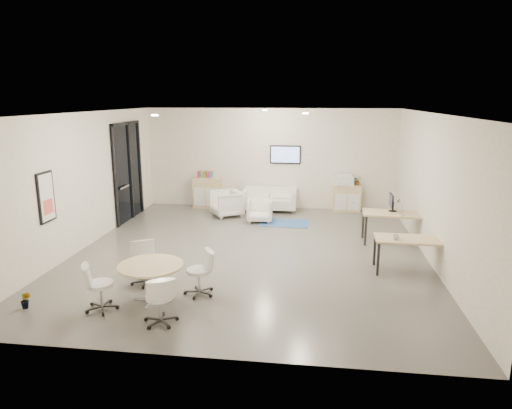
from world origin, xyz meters
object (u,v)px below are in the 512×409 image
object	(u,v)px
sideboard_left	(207,193)
armchair_left	(227,202)
loveseat	(270,200)
armchair_right	(260,209)
round_table	(151,269)
desk_front	(409,242)
desk_rear	(393,216)
sideboard_right	(347,198)

from	to	relation	value
sideboard_left	armchair_left	xyz separation A→B (m)	(0.86, -1.03, -0.06)
armchair_left	loveseat	bearing A→B (deg)	92.97
armchair_right	round_table	xyz separation A→B (m)	(-1.24, -5.56, 0.25)
armchair_right	desk_front	world-z (taller)	armchair_right
sideboard_left	desk_rear	size ratio (longest dim) A/B	0.64
armchair_left	armchair_right	xyz separation A→B (m)	(1.08, -0.51, -0.07)
round_table	sideboard_left	bearing A→B (deg)	95.57
sideboard_left	desk_front	distance (m)	7.43
armchair_right	round_table	distance (m)	5.70
sideboard_right	armchair_right	xyz separation A→B (m)	(-2.58, -1.57, -0.06)
sideboard_right	round_table	world-z (taller)	sideboard_right
desk_rear	desk_front	distance (m)	1.95
sideboard_right	sideboard_left	bearing A→B (deg)	-179.76
armchair_right	desk_rear	xyz separation A→B (m)	(3.50, -1.55, 0.33)
armchair_left	desk_front	world-z (taller)	armchair_left
desk_rear	armchair_left	bearing A→B (deg)	160.29
armchair_left	armchair_right	distance (m)	1.20
armchair_right	round_table	bearing A→B (deg)	-105.96
loveseat	desk_front	bearing A→B (deg)	-57.37
desk_rear	round_table	distance (m)	6.21
sideboard_right	desk_front	distance (m)	5.15
sideboard_left	sideboard_right	distance (m)	4.52
armchair_right	desk_rear	distance (m)	3.84
loveseat	desk_front	xyz separation A→B (m)	(3.35, -4.87, 0.30)
loveseat	armchair_left	world-z (taller)	armchair_left
desk_rear	desk_front	world-z (taller)	desk_rear
desk_front	armchair_left	bearing A→B (deg)	140.01
armchair_left	desk_rear	distance (m)	5.03
armchair_left	round_table	distance (m)	6.08
armchair_right	desk_rear	bearing A→B (deg)	-27.22
armchair_left	sideboard_right	bearing A→B (deg)	74.11
desk_rear	desk_front	size ratio (longest dim) A/B	1.10
sideboard_right	round_table	xyz separation A→B (m)	(-3.83, -7.13, 0.18)
armchair_right	desk_rear	world-z (taller)	desk_rear
sideboard_left	armchair_left	size ratio (longest dim) A/B	1.15
round_table	armchair_left	bearing A→B (deg)	88.46
round_table	loveseat	bearing A→B (deg)	78.58
sideboard_right	desk_rear	xyz separation A→B (m)	(0.92, -3.12, 0.26)
armchair_left	desk_front	size ratio (longest dim) A/B	0.62
desk_front	round_table	xyz separation A→B (m)	(-4.76, -2.06, -0.04)
desk_rear	round_table	xyz separation A→B (m)	(-4.74, -4.01, -0.08)
armchair_right	desk_front	size ratio (longest dim) A/B	0.52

